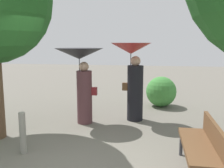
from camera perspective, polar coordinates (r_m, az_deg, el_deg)
person_left at (r=6.40m, az=-6.95°, el=3.45°), size 1.20×1.20×1.91m
person_right at (r=6.63m, az=4.70°, el=3.49°), size 1.05×1.05×2.04m
park_bench at (r=4.23m, az=19.85°, el=-12.46°), size 0.50×1.50×0.83m
bush_path_right at (r=8.35m, az=10.98°, el=-1.67°), size 0.97×0.97×0.97m
path_marker_post at (r=5.04m, az=-19.40°, el=-10.34°), size 0.12×0.12×0.78m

